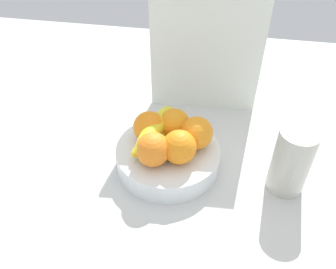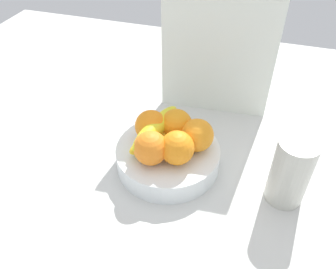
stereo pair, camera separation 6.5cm
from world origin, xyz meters
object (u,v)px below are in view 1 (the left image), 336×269
at_px(fruit_bowl, 168,156).
at_px(orange_front_left, 179,147).
at_px(orange_front_right, 196,133).
at_px(thermos_tumbler, 291,161).
at_px(orange_center, 174,124).
at_px(orange_back_left, 149,127).
at_px(orange_back_right, 153,149).
at_px(banana_bunch, 157,132).
at_px(cutting_board, 207,46).

height_order(fruit_bowl, orange_front_left, orange_front_left).
relative_size(orange_front_right, thermos_tumbler, 0.48).
distance_m(orange_center, thermos_tumbler, 0.26).
distance_m(fruit_bowl, orange_center, 0.07).
xyz_separation_m(fruit_bowl, thermos_tumbler, (0.26, -0.02, 0.05)).
xyz_separation_m(orange_back_left, orange_back_right, (0.02, -0.07, 0.00)).
distance_m(orange_front_left, banana_bunch, 0.07).
bearing_deg(orange_back_right, orange_back_left, 108.30).
bearing_deg(orange_front_right, fruit_bowl, -160.29).
bearing_deg(fruit_bowl, orange_front_left, -46.03).
xyz_separation_m(banana_bunch, cutting_board, (0.08, 0.23, 0.10)).
relative_size(orange_front_right, orange_back_right, 1.00).
height_order(fruit_bowl, banana_bunch, banana_bunch).
xyz_separation_m(orange_front_right, thermos_tumbler, (0.20, -0.04, -0.01)).
relative_size(cutting_board, thermos_tumbler, 2.42).
relative_size(orange_back_right, banana_bunch, 0.41).
height_order(orange_front_left, thermos_tumbler, thermos_tumbler).
bearing_deg(orange_front_right, orange_front_left, -120.16).
xyz_separation_m(fruit_bowl, orange_back_right, (-0.02, -0.05, 0.06)).
bearing_deg(orange_center, fruit_bowl, -98.51).
xyz_separation_m(orange_front_right, orange_back_right, (-0.08, -0.07, 0.00)).
bearing_deg(cutting_board, orange_front_left, -98.81).
bearing_deg(fruit_bowl, cutting_board, 78.12).
distance_m(orange_center, orange_back_left, 0.05).
height_order(cutting_board, thermos_tumbler, cutting_board).
bearing_deg(banana_bunch, orange_back_right, -86.21).
bearing_deg(thermos_tumbler, fruit_bowl, 176.08).
relative_size(orange_center, banana_bunch, 0.41).
relative_size(fruit_bowl, orange_center, 3.20).
bearing_deg(orange_back_left, cutting_board, 66.52).
xyz_separation_m(orange_front_left, banana_bunch, (-0.06, 0.04, -0.00)).
distance_m(fruit_bowl, orange_back_right, 0.08).
distance_m(fruit_bowl, orange_front_right, 0.09).
bearing_deg(orange_front_left, banana_bunch, 141.76).
relative_size(fruit_bowl, orange_back_left, 3.20).
relative_size(orange_front_left, orange_front_right, 1.00).
relative_size(orange_front_right, orange_center, 1.00).
bearing_deg(orange_front_left, cutting_board, 85.28).
distance_m(orange_front_right, thermos_tumbler, 0.20).
bearing_deg(orange_center, orange_back_right, -108.16).
relative_size(orange_center, thermos_tumbler, 0.48).
height_order(orange_center, cutting_board, cutting_board).
height_order(banana_bunch, thermos_tumbler, thermos_tumbler).
bearing_deg(orange_center, orange_front_left, -72.19).
relative_size(orange_front_left, orange_back_right, 1.00).
distance_m(orange_back_left, orange_back_right, 0.07).
bearing_deg(banana_bunch, cutting_board, 71.33).
bearing_deg(fruit_bowl, thermos_tumbler, -3.92).
xyz_separation_m(orange_center, thermos_tumbler, (0.25, -0.06, -0.01)).
xyz_separation_m(orange_center, orange_back_right, (-0.03, -0.09, 0.00)).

